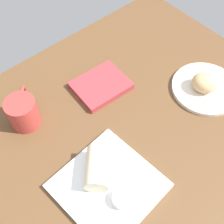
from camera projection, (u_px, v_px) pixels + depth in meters
dining_table at (128, 123)px, 98.90cm from camera, size 110.00×90.00×4.00cm
round_plate at (205, 88)px, 103.93cm from camera, size 23.12×23.12×1.40cm
scone_pastry at (205, 83)px, 100.47cm from camera, size 10.84×11.23×6.01cm
square_plate at (108, 186)px, 83.81cm from camera, size 27.81×27.81×1.60cm
sauce_cup at (122, 199)px, 79.52cm from camera, size 5.29×5.29×2.42cm
breakfast_wrap at (98, 168)px, 82.43cm from camera, size 12.98×13.24×6.76cm
book_stack at (101, 85)px, 104.20cm from camera, size 18.86×15.66×2.08cm
coffee_mug at (23, 111)px, 92.97cm from camera, size 10.97×13.26×9.99cm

